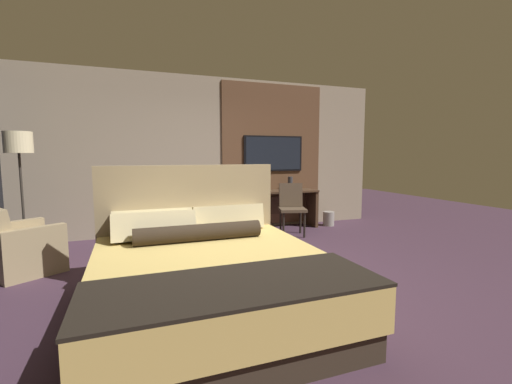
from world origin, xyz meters
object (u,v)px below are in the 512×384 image
at_px(desk, 277,203).
at_px(vase_short, 290,183).
at_px(vase_tall, 257,181).
at_px(waste_bin, 329,219).
at_px(desk_chair, 292,204).
at_px(floor_lamp, 19,153).
at_px(armchair_by_window, 22,250).
at_px(bed, 209,276).
at_px(tv, 273,154).

xyz_separation_m(desk, vase_short, (0.29, 0.03, 0.37)).
relative_size(vase_tall, waste_bin, 1.42).
height_order(desk, desk_chair, desk_chair).
bearing_deg(vase_short, floor_lamp, -171.58).
bearing_deg(armchair_by_window, bed, -166.97).
bearing_deg(waste_bin, desk_chair, -157.79).
distance_m(bed, waste_bin, 4.19).
bearing_deg(armchair_by_window, vase_tall, -104.61).
relative_size(bed, desk, 1.47).
bearing_deg(floor_lamp, desk_chair, 0.34).
height_order(armchair_by_window, waste_bin, armchair_by_window).
bearing_deg(vase_tall, floor_lamp, -171.84).
bearing_deg(vase_short, vase_tall, -170.36).
bearing_deg(waste_bin, desk, 171.82).
xyz_separation_m(bed, desk, (2.01, 3.01, 0.15)).
bearing_deg(waste_bin, bed, -136.97).
distance_m(armchair_by_window, vase_tall, 3.65).
relative_size(desk_chair, armchair_by_window, 0.94).
distance_m(vase_tall, waste_bin, 1.70).
relative_size(armchair_by_window, floor_lamp, 0.56).
height_order(desk_chair, vase_short, vase_short).
height_order(desk, waste_bin, desk).
bearing_deg(desk_chair, tv, 107.98).
distance_m(floor_lamp, vase_tall, 3.60).
xyz_separation_m(armchair_by_window, floor_lamp, (-0.13, 0.66, 1.15)).
bearing_deg(desk_chair, vase_tall, 150.89).
bearing_deg(vase_short, waste_bin, -13.70).
bearing_deg(bed, waste_bin, 43.03).
bearing_deg(desk_chair, vase_short, 82.53).
distance_m(desk, desk_chair, 0.58).
relative_size(floor_lamp, vase_tall, 4.30).
height_order(bed, vase_short, bed).
bearing_deg(desk_chair, floor_lamp, -163.33).
bearing_deg(desk, armchair_by_window, -161.98).
xyz_separation_m(bed, tv, (2.01, 3.20, 1.10)).
bearing_deg(desk, floor_lamp, -171.47).
bearing_deg(vase_tall, desk_chair, -45.43).
bearing_deg(floor_lamp, waste_bin, 5.06).
relative_size(desk, floor_lamp, 0.90).
height_order(vase_tall, vase_short, vase_tall).
relative_size(armchair_by_window, waste_bin, 3.43).
xyz_separation_m(desk, desk_chair, (0.02, -0.57, 0.06)).
relative_size(tv, vase_tall, 3.04).
xyz_separation_m(armchair_by_window, waste_bin, (4.91, 1.10, -0.15)).
height_order(vase_tall, waste_bin, vase_tall).
xyz_separation_m(desk, vase_tall, (-0.45, -0.09, 0.44)).
relative_size(desk, tv, 1.27).
distance_m(armchair_by_window, vase_short, 4.38).
relative_size(bed, waste_bin, 8.04).
distance_m(bed, desk_chair, 3.18).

